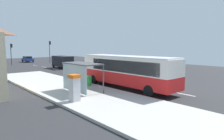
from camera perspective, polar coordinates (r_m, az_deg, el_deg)
name	(u,v)px	position (r m, az deg, el deg)	size (l,w,h in m)	color
ground_plane	(68,72)	(33.18, -12.36, -0.64)	(56.00, 92.00, 0.04)	#2D2D30
sidewalk_platform	(69,89)	(19.74, -11.93, -5.28)	(6.20, 30.00, 0.18)	beige
lane_stripe_seg_0	(183,94)	(18.75, 19.44, -6.42)	(0.16, 2.20, 0.01)	silver
lane_stripe_seg_1	(140,86)	(21.59, 7.81, -4.40)	(0.16, 2.20, 0.01)	silver
lane_stripe_seg_2	(109,80)	(25.10, -0.81, -2.77)	(0.16, 2.20, 0.01)	silver
lane_stripe_seg_3	(87,75)	(29.06, -7.18, -1.52)	(0.16, 2.20, 0.01)	silver
lane_stripe_seg_4	(69,72)	(33.30, -11.98, -0.57)	(0.16, 2.20, 0.01)	silver
lane_stripe_seg_5	(55,69)	(37.72, -15.67, 0.17)	(0.16, 2.20, 0.01)	silver
lane_stripe_seg_6	(44,67)	(42.28, -18.58, 0.75)	(0.16, 2.20, 0.01)	silver
lane_stripe_seg_7	(35,65)	(46.92, -20.91, 1.22)	(0.16, 2.20, 0.01)	silver
bus	(126,70)	(19.91, 4.08, 0.06)	(2.59, 11.02, 3.21)	red
white_van	(63,61)	(39.33, -13.77, 2.44)	(2.09, 5.23, 2.30)	black
sedan_near	(28,59)	(57.56, -22.69, 2.86)	(1.89, 4.42, 1.52)	navy
ticket_machine	(74,88)	(14.93, -10.55, -4.88)	(0.66, 0.76, 1.94)	silver
recycling_bin_green	(89,81)	(20.69, -6.51, -3.03)	(0.52, 0.52, 0.95)	green
recycling_bin_yellow	(85,80)	(21.26, -7.57, -2.79)	(0.52, 0.52, 0.95)	yellow
recycling_bin_blue	(82,79)	(21.84, -8.59, -2.55)	(0.52, 0.52, 0.95)	blue
recycling_bin_red	(78,78)	(22.43, -9.55, -2.32)	(0.52, 0.52, 0.95)	red
traffic_light_near_side	(50,48)	(52.25, -17.11, 5.83)	(0.49, 0.28, 5.45)	#2D2D2D
traffic_light_far_side	(11,51)	(50.17, -26.50, 4.90)	(0.49, 0.28, 4.74)	#2D2D2D
bus_shelter	(79,70)	(17.82, -9.21, 0.03)	(1.80, 4.00, 2.50)	#4C4C51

